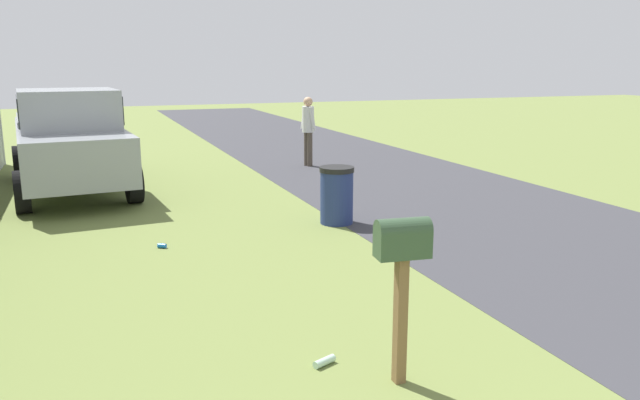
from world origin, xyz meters
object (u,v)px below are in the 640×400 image
Objects in this scene: mailbox at (402,254)px; pickup_truck at (69,138)px; pedestrian at (308,126)px; trash_bin at (337,195)px.

mailbox is 0.25× the size of pickup_truck.
pedestrian is at bearing 98.32° from pickup_truck.
mailbox is 5.30m from trash_bin.
pickup_truck reaches higher than mailbox.
pickup_truck is 3.26× the size of pedestrian.
pickup_truck is at bearing 43.47° from trash_bin.
trash_bin is at bearing -118.33° from pedestrian.
pickup_truck is at bearing -179.75° from pedestrian.
pickup_truck reaches higher than pedestrian.
pedestrian reaches higher than mailbox.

